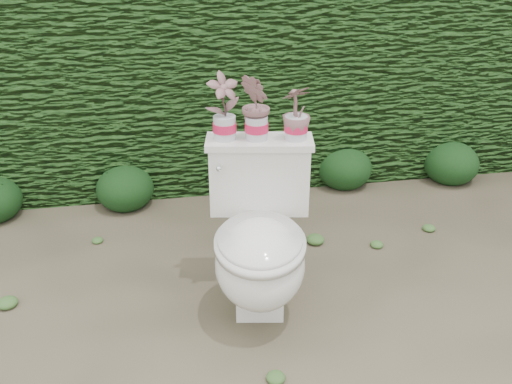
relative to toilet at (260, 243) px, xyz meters
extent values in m
plane|color=#696048|center=(0.05, 0.12, -0.36)|extent=(60.00, 60.00, 0.00)
cube|color=#2C5B1E|center=(0.05, 1.72, 0.44)|extent=(8.00, 1.00, 1.60)
cube|color=silver|center=(0.00, 0.02, -0.26)|extent=(0.27, 0.33, 0.20)
ellipsoid|color=silver|center=(-0.01, -0.08, -0.06)|extent=(0.49, 0.57, 0.39)
cube|color=silver|center=(0.04, 0.24, 0.22)|extent=(0.49, 0.25, 0.34)
cube|color=silver|center=(0.04, 0.24, 0.40)|extent=(0.52, 0.27, 0.03)
cylinder|color=silver|center=(-0.16, 0.17, 0.32)|extent=(0.03, 0.06, 0.02)
sphere|color=silver|center=(-0.16, 0.14, 0.32)|extent=(0.03, 0.03, 0.03)
imported|color=#1F6423|center=(-0.12, 0.26, 0.57)|extent=(0.18, 0.15, 0.30)
imported|color=#1F6423|center=(0.03, 0.24, 0.57)|extent=(0.14, 0.17, 0.30)
imported|color=#1F6423|center=(0.21, 0.21, 0.54)|extent=(0.17, 0.17, 0.24)
ellipsoid|color=#183C15|center=(-0.67, 1.18, -0.21)|extent=(0.37, 0.37, 0.29)
ellipsoid|color=#183C15|center=(0.12, 1.21, -0.19)|extent=(0.41, 0.41, 0.33)
ellipsoid|color=#183C15|center=(0.82, 1.24, -0.20)|extent=(0.38, 0.38, 0.30)
ellipsoid|color=#183C15|center=(1.58, 1.18, -0.20)|extent=(0.38, 0.38, 0.30)
camera|label=1|loc=(-0.40, -2.20, 1.39)|focal=40.00mm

